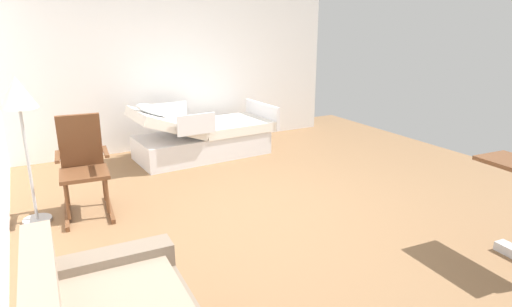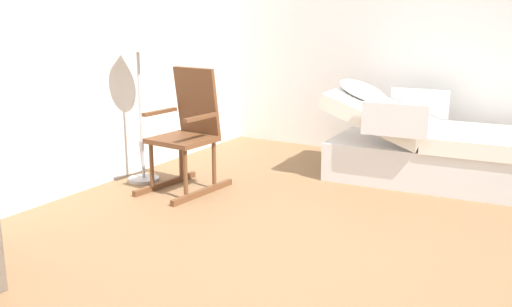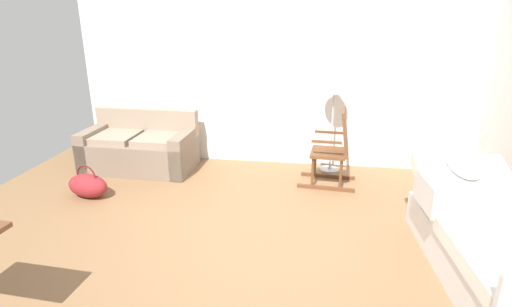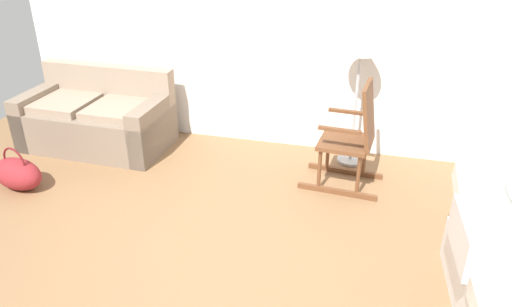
{
  "view_description": "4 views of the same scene",
  "coord_description": "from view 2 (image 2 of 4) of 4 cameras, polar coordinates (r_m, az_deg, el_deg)",
  "views": [
    {
      "loc": [
        -3.84,
        2.25,
        1.98
      ],
      "look_at": [
        -0.29,
        0.35,
        0.75
      ],
      "focal_mm": 30.65,
      "sensor_mm": 36.0,
      "label": 1
    },
    {
      "loc": [
        -3.07,
        -1.17,
        1.52
      ],
      "look_at": [
        0.03,
        0.64,
        0.63
      ],
      "focal_mm": 40.82,
      "sensor_mm": 36.0,
      "label": 2
    },
    {
      "loc": [
        0.56,
        -3.41,
        2.22
      ],
      "look_at": [
        -0.04,
        0.67,
        0.79
      ],
      "focal_mm": 28.27,
      "sensor_mm": 36.0,
      "label": 3
    },
    {
      "loc": [
        1.02,
        -2.48,
        2.46
      ],
      "look_at": [
        0.19,
        0.73,
        0.78
      ],
      "focal_mm": 34.39,
      "sensor_mm": 36.0,
      "label": 4
    }
  ],
  "objects": [
    {
      "name": "side_wall",
      "position": [
        6.14,
        19.68,
        11.5
      ],
      "size": [
        0.1,
        5.3,
        2.7
      ],
      "primitive_type": "cube",
      "color": "white",
      "rests_on": "ground"
    },
    {
      "name": "rocking_chair",
      "position": [
        5.02,
        -6.67,
        2.1
      ],
      "size": [
        0.8,
        0.54,
        1.05
      ],
      "color": "brown",
      "rests_on": "ground"
    },
    {
      "name": "hospital_bed",
      "position": [
        5.48,
        17.59,
        0.29
      ],
      "size": [
        1.1,
        2.17,
        0.93
      ],
      "color": "silver",
      "rests_on": "ground"
    },
    {
      "name": "floor_lamp",
      "position": [
        5.23,
        -11.55,
        10.4
      ],
      "size": [
        0.34,
        0.34,
        1.48
      ],
      "color": "#B2B5BA",
      "rests_on": "ground"
    },
    {
      "name": "back_wall",
      "position": [
        4.86,
        -20.97,
        10.97
      ],
      "size": [
        6.02,
        0.1,
        2.7
      ],
      "primitive_type": "cube",
      "color": "white",
      "rests_on": "ground"
    },
    {
      "name": "ground_plane",
      "position": [
        3.62,
        8.69,
        -11.14
      ],
      "size": [
        7.27,
        7.27,
        0.0
      ],
      "primitive_type": "plane",
      "color": "olive"
    }
  ]
}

